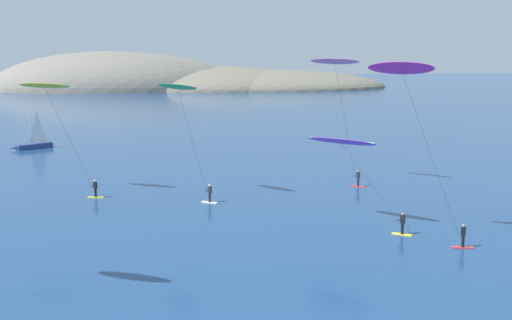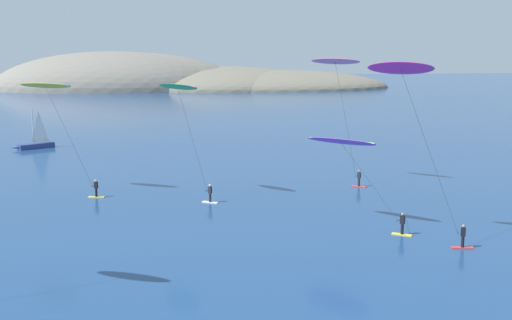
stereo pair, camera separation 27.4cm
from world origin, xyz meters
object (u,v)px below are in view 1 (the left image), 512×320
kitesurfer_magenta (406,83)px  kitesurfer_pink (336,71)px  kitesurfer_green (180,95)px  kitesurfer_purple (345,147)px  sailboat_near (32,144)px  kitesurfer_yellow (48,93)px

kitesurfer_magenta → kitesurfer_pink: (0.30, 19.94, 0.03)m
kitesurfer_green → kitesurfer_magenta: size_ratio=0.82×
kitesurfer_purple → kitesurfer_green: size_ratio=0.68×
sailboat_near → kitesurfer_purple: kitesurfer_purple is taller
sailboat_near → kitesurfer_green: bearing=-58.1°
kitesurfer_magenta → sailboat_near: bearing=126.3°
kitesurfer_yellow → kitesurfer_green: kitesurfer_green is taller
kitesurfer_yellow → kitesurfer_magenta: size_ratio=0.82×
kitesurfer_green → kitesurfer_yellow: bearing=166.1°
sailboat_near → kitesurfer_magenta: size_ratio=0.44×
kitesurfer_yellow → kitesurfer_purple: kitesurfer_yellow is taller
sailboat_near → kitesurfer_purple: 54.01m
kitesurfer_purple → kitesurfer_magenta: kitesurfer_magenta is taller
kitesurfer_yellow → kitesurfer_purple: bearing=-29.8°
kitesurfer_magenta → kitesurfer_purple: bearing=119.9°
sailboat_near → kitesurfer_pink: size_ratio=0.44×
kitesurfer_yellow → kitesurfer_green: 12.46m
sailboat_near → kitesurfer_magenta: bearing=-53.7°
kitesurfer_yellow → kitesurfer_pink: 27.77m
kitesurfer_yellow → kitesurfer_green: (12.09, -3.00, -0.06)m
sailboat_near → kitesurfer_pink: bearing=-38.2°
kitesurfer_purple → kitesurfer_magenta: size_ratio=0.56×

